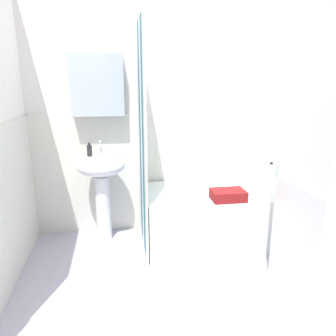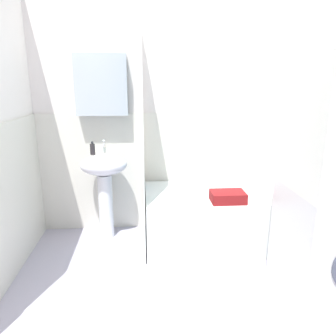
{
  "view_description": "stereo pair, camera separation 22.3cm",
  "coord_description": "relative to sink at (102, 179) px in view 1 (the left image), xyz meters",
  "views": [
    {
      "loc": [
        -0.73,
        -1.94,
        1.5
      ],
      "look_at": [
        -0.29,
        0.77,
        0.76
      ],
      "focal_mm": 34.59,
      "sensor_mm": 36.0,
      "label": 1
    },
    {
      "loc": [
        -0.51,
        -1.97,
        1.5
      ],
      "look_at": [
        -0.29,
        0.77,
        0.76
      ],
      "focal_mm": 34.59,
      "sensor_mm": 36.0,
      "label": 2
    }
  ],
  "objects": [
    {
      "name": "ground_plane",
      "position": [
        0.88,
        -1.03,
        -0.63
      ],
      "size": [
        4.8,
        5.6,
        0.04
      ],
      "primitive_type": "cube",
      "color": "#B0ABBF"
    },
    {
      "name": "wall_back_tiled",
      "position": [
        0.83,
        0.23,
        0.52
      ],
      "size": [
        3.6,
        0.18,
        2.4
      ],
      "color": "silver",
      "rests_on": "ground_plane"
    },
    {
      "name": "sink",
      "position": [
        0.0,
        0.0,
        0.0
      ],
      "size": [
        0.44,
        0.34,
        0.84
      ],
      "color": "white",
      "rests_on": "ground_plane"
    },
    {
      "name": "faucet",
      "position": [
        -0.0,
        0.08,
        0.28
      ],
      "size": [
        0.03,
        0.12,
        0.12
      ],
      "color": "silver",
      "rests_on": "sink"
    },
    {
      "name": "soap_dispenser",
      "position": [
        -0.1,
        0.0,
        0.28
      ],
      "size": [
        0.05,
        0.05,
        0.13
      ],
      "color": "#2A2628",
      "rests_on": "sink"
    },
    {
      "name": "bathtub",
      "position": [
        1.17,
        -0.19,
        -0.36
      ],
      "size": [
        1.56,
        0.75,
        0.5
      ],
      "primitive_type": "cube",
      "color": "white",
      "rests_on": "ground_plane"
    },
    {
      "name": "shower_curtain",
      "position": [
        0.37,
        -0.19,
        0.39
      ],
      "size": [
        0.01,
        0.75,
        2.0
      ],
      "color": "white",
      "rests_on": "ground_plane"
    },
    {
      "name": "lotion_bottle",
      "position": [
        1.84,
        0.1,
        -0.04
      ],
      "size": [
        0.05,
        0.05,
        0.16
      ],
      "color": "#237C4E",
      "rests_on": "bathtub"
    },
    {
      "name": "shampoo_bottle",
      "position": [
        1.75,
        0.09,
        -0.03
      ],
      "size": [
        0.04,
        0.04,
        0.18
      ],
      "color": "white",
      "rests_on": "bathtub"
    },
    {
      "name": "towel_folded",
      "position": [
        1.09,
        -0.45,
        -0.07
      ],
      "size": [
        0.29,
        0.2,
        0.09
      ],
      "primitive_type": "cube",
      "rotation": [
        0.0,
        0.0,
        -0.01
      ],
      "color": "maroon",
      "rests_on": "bathtub"
    }
  ]
}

